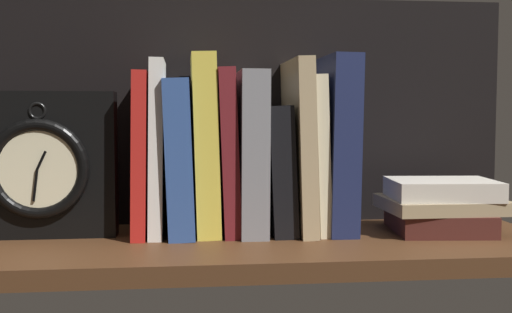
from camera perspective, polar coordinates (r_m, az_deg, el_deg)
The scene contains 14 objects.
ground_plane at distance 88.97cm, azimuth -0.88°, elevation -8.16°, with size 85.23×29.19×2.50cm, color #4C2D19.
back_panel at distance 100.90cm, azimuth -1.67°, elevation 4.07°, with size 85.23×1.20×35.21cm, color black.
book_red_requiem at distance 92.32cm, azimuth -10.19°, elevation 0.23°, with size 1.97×13.40×23.03cm, color red.
book_white_catcher at distance 92.15cm, azimuth -8.80°, elevation 0.77°, with size 1.93×12.87×24.71cm, color silver.
book_blue_modern at distance 92.17cm, azimuth -6.89°, elevation -0.07°, with size 3.61×14.75×21.97cm, color #2D4C8E.
book_yellow_seinlanguage at distance 92.10cm, azimuth -4.55°, elevation 1.07°, with size 3.35×12.68×25.57cm, color gold.
book_maroon_dawkins at distance 92.32cm, azimuth -2.59°, elevation 0.45°, with size 2.35×13.29×23.55cm, color maroon.
book_gray_chess at distance 92.62cm, azimuth -0.49°, elevation 0.37°, with size 3.84×14.94×23.23cm, color gray.
book_black_skeptic at distance 93.30cm, azimuth 1.91°, elevation -1.11°, with size 3.42×13.95×18.33cm, color black.
book_tan_shortstories at distance 93.58cm, azimuth 3.84°, elevation 0.93°, with size 2.35×16.03×24.98cm, color tan.
book_cream_twain at distance 94.09cm, azimuth 5.23°, elevation 0.23°, with size 1.70×13.84×22.63cm, color beige.
book_navy_bierce at distance 94.70cm, azimuth 7.10°, elevation 1.12°, with size 4.00×14.97×25.54cm, color #192147.
framed_clock at distance 93.56cm, azimuth -18.58°, elevation -0.74°, with size 20.32×5.98×20.32cm.
book_stack_side at distance 97.17cm, azimuth 16.14°, elevation -4.25°, with size 16.67×14.76×7.68cm.
Camera 1 is at (-8.46, -86.55, 17.53)cm, focal length 44.83 mm.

